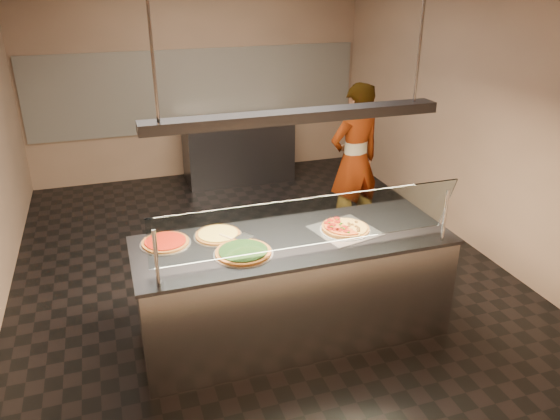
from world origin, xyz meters
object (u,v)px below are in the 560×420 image
object	(u,v)px
serving_counter	(293,287)
perforated_tray	(345,230)
half_pizza_pepperoni	(334,228)
half_pizza_sausage	(356,226)
pizza_spatula	(233,237)
prep_table	(238,149)
heat_lamp_housing	(295,116)
pizza_cheese	(218,234)
pizza_tomato	(165,242)
sneeze_guard	(310,223)
worker	(355,161)
pizza_spinach	(243,252)

from	to	relation	value
serving_counter	perforated_tray	bearing A→B (deg)	1.21
half_pizza_pepperoni	half_pizza_sausage	xyz separation A→B (m)	(0.19, -0.01, -0.01)
pizza_spatula	half_pizza_sausage	bearing A→B (deg)	-7.05
serving_counter	prep_table	bearing A→B (deg)	82.72
serving_counter	heat_lamp_housing	bearing A→B (deg)	-90.90
serving_counter	prep_table	xyz separation A→B (m)	(0.50, 3.92, 0.00)
perforated_tray	half_pizza_pepperoni	size ratio (longest dim) A/B	1.33
pizza_cheese	pizza_spatula	world-z (taller)	pizza_spatula
serving_counter	heat_lamp_housing	world-z (taller)	heat_lamp_housing
half_pizza_sausage	pizza_cheese	distance (m)	1.16
serving_counter	pizza_tomato	xyz separation A→B (m)	(-1.01, 0.24, 0.48)
serving_counter	sneeze_guard	world-z (taller)	sneeze_guard
perforated_tray	half_pizza_sausage	bearing A→B (deg)	-2.58
half_pizza_sausage	worker	bearing A→B (deg)	64.92
pizza_cheese	prep_table	bearing A→B (deg)	73.62
pizza_spinach	heat_lamp_housing	size ratio (longest dim) A/B	0.20
half_pizza_sausage	pizza_spinach	xyz separation A→B (m)	(-1.02, -0.13, -0.01)
serving_counter	worker	world-z (taller)	worker
pizza_tomato	heat_lamp_housing	size ratio (longest dim) A/B	0.18
worker	half_pizza_sausage	bearing A→B (deg)	53.58
worker	sneeze_guard	bearing A→B (deg)	45.20
serving_counter	pizza_tomato	world-z (taller)	pizza_tomato
sneeze_guard	half_pizza_sausage	xyz separation A→B (m)	(0.56, 0.35, -0.27)
sneeze_guard	heat_lamp_housing	world-z (taller)	heat_lamp_housing
pizza_spinach	pizza_cheese	xyz separation A→B (m)	(-0.12, 0.36, -0.00)
heat_lamp_housing	perforated_tray	bearing A→B (deg)	1.21
half_pizza_pepperoni	pizza_spinach	size ratio (longest dim) A/B	0.92
prep_table	heat_lamp_housing	xyz separation A→B (m)	(-0.50, -3.92, 1.48)
pizza_cheese	heat_lamp_housing	size ratio (longest dim) A/B	0.18
prep_table	worker	distance (m)	2.43
serving_counter	worker	bearing A→B (deg)	51.52
perforated_tray	pizza_cheese	world-z (taller)	pizza_cheese
serving_counter	perforated_tray	distance (m)	0.66
pizza_cheese	worker	xyz separation A→B (m)	(1.93, 1.45, -0.03)
perforated_tray	half_pizza_sausage	xyz separation A→B (m)	(0.10, -0.00, 0.02)
pizza_spatula	half_pizza_pepperoni	bearing A→B (deg)	-8.29
heat_lamp_housing	pizza_cheese	bearing A→B (deg)	157.25
pizza_cheese	heat_lamp_housing	xyz separation A→B (m)	(0.58, -0.24, 1.01)
perforated_tray	heat_lamp_housing	size ratio (longest dim) A/B	0.25
pizza_spinach	pizza_spatula	bearing A→B (deg)	93.77
perforated_tray	half_pizza_pepperoni	bearing A→B (deg)	179.37
pizza_tomato	pizza_spatula	world-z (taller)	pizza_spatula
half_pizza_pepperoni	pizza_tomato	bearing A→B (deg)	170.47
half_pizza_pepperoni	pizza_spinach	xyz separation A→B (m)	(-0.82, -0.13, -0.02)
half_pizza_pepperoni	half_pizza_sausage	world-z (taller)	half_pizza_pepperoni
serving_counter	pizza_tomato	bearing A→B (deg)	166.56
pizza_spinach	sneeze_guard	bearing A→B (deg)	-25.86
half_pizza_pepperoni	prep_table	world-z (taller)	half_pizza_pepperoni
pizza_cheese	heat_lamp_housing	bearing A→B (deg)	-22.75
sneeze_guard	half_pizza_pepperoni	size ratio (longest dim) A/B	5.48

